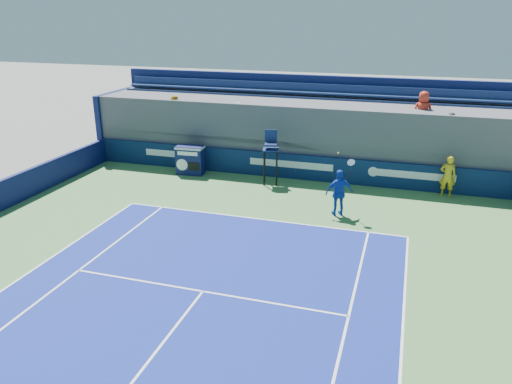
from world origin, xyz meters
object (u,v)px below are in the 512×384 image
(match_clock, at_px, (190,159))
(tennis_player, at_px, (339,193))
(umpire_chair, at_px, (271,152))
(ball_person, at_px, (448,176))

(match_clock, bearing_deg, tennis_player, -22.19)
(tennis_player, bearing_deg, umpire_chair, 140.95)
(ball_person, bearing_deg, match_clock, 5.98)
(umpire_chair, height_order, tennis_player, tennis_player)
(match_clock, relative_size, tennis_player, 0.54)
(umpire_chair, bearing_deg, tennis_player, -39.05)
(umpire_chair, bearing_deg, ball_person, 4.34)
(match_clock, xyz_separation_m, tennis_player, (7.66, -3.12, 0.19))
(match_clock, distance_m, umpire_chair, 4.19)
(ball_person, xyz_separation_m, match_clock, (-11.75, -0.34, -0.18))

